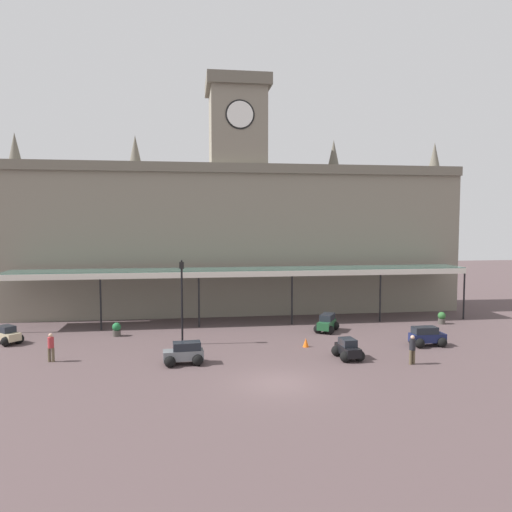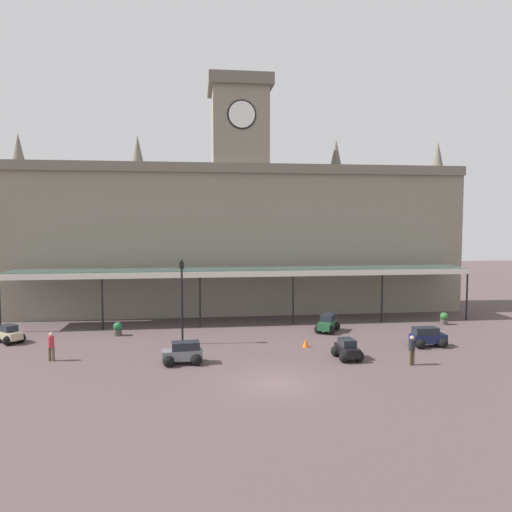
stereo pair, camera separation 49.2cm
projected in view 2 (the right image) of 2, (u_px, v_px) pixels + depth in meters
name	position (u px, v px, depth m)	size (l,w,h in m)	color
ground_plane	(276.00, 383.00, 24.25)	(140.00, 140.00, 0.00)	#503F40
station_building	(240.00, 232.00, 43.63)	(39.52, 6.07, 20.59)	gray
entrance_canopy	(245.00, 271.00, 38.64)	(36.54, 3.26, 4.33)	#38564C
car_beige_sedan	(9.00, 335.00, 32.38)	(2.23, 2.20, 1.19)	tan
car_black_sedan	(347.00, 351.00, 28.50)	(1.62, 2.11, 1.19)	black
car_green_estate	(328.00, 324.00, 35.56)	(2.20, 2.43, 1.27)	#1E512D
car_navy_estate	(428.00, 338.00, 31.31)	(2.27, 1.57, 1.27)	#19214C
car_grey_estate	(183.00, 354.00, 27.51)	(2.32, 1.66, 1.27)	slate
pedestrian_near_entrance	(51.00, 345.00, 28.08)	(0.39, 0.34, 1.67)	brown
pedestrian_crossing_forecourt	(412.00, 349.00, 27.27)	(0.38, 0.34, 1.67)	brown
victorian_lamppost	(182.00, 293.00, 31.75)	(0.30, 0.30, 5.60)	black
traffic_cone	(306.00, 343.00, 31.21)	(0.40, 0.40, 0.58)	orange
planter_forecourt_centre	(444.00, 318.00, 38.06)	(0.60, 0.60, 0.96)	#47423D
planter_by_canopy	(118.00, 329.00, 34.36)	(0.60, 0.60, 0.96)	#47423D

